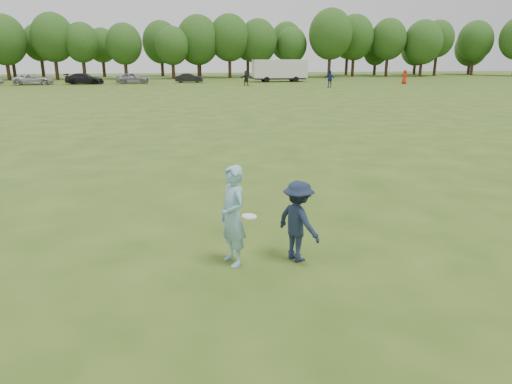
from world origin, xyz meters
TOP-DOWN VIEW (x-y plane):
  - ground at (0.00, 0.00)m, footprint 200.00×200.00m
  - thrower at (-1.53, 0.34)m, footprint 0.67×0.81m
  - defender at (-0.29, 0.28)m, footprint 1.00×1.18m
  - player_far_b at (17.02, 47.51)m, footprint 1.24×1.13m
  - player_far_c at (29.77, 52.66)m, footprint 1.05×1.10m
  - player_far_d at (7.46, 52.65)m, footprint 1.85×0.73m
  - car_c at (-20.32, 59.79)m, footprint 5.32×2.91m
  - car_d at (-13.82, 59.86)m, footprint 5.20×2.48m
  - car_e at (-7.42, 59.89)m, footprint 4.52×2.00m
  - car_f at (0.46, 60.86)m, footprint 4.08×1.76m
  - field_cone at (21.81, 39.07)m, footprint 0.28×0.28m
  - disc_in_play at (-1.27, 0.07)m, footprint 0.27×0.27m
  - cargo_trailer at (13.84, 60.75)m, footprint 9.00×2.75m
  - treeline at (2.81, 76.90)m, footprint 130.35×18.39m

SIDE VIEW (x-z plane):
  - ground at x=0.00m, z-range 0.00..0.00m
  - field_cone at x=21.81m, z-range 0.00..0.30m
  - car_f at x=0.46m, z-range 0.00..1.31m
  - car_c at x=-20.32m, z-range 0.00..1.41m
  - car_d at x=-13.82m, z-range 0.00..1.46m
  - car_e at x=-7.42m, z-range 0.00..1.51m
  - defender at x=-0.29m, z-range 0.00..1.58m
  - player_far_c at x=29.77m, z-range 0.00..1.89m
  - thrower at x=-1.53m, z-range 0.00..1.91m
  - player_far_d at x=7.46m, z-range 0.00..1.95m
  - player_far_b at x=17.02m, z-range 0.00..2.03m
  - disc_in_play at x=-1.27m, z-range 1.00..1.05m
  - cargo_trailer at x=13.84m, z-range 0.18..3.38m
  - treeline at x=2.81m, z-range 0.39..12.13m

